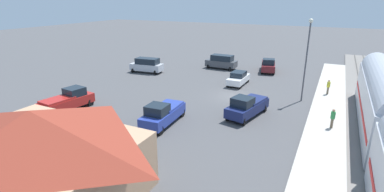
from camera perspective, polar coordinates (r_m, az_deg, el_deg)
ground_plane at (r=34.25m, az=8.08°, el=-0.10°), size 200.00×200.00×0.00m
railway_track at (r=32.99m, az=31.82°, el=-3.34°), size 4.80×70.00×0.30m
platform at (r=32.73m, az=24.93°, el=-2.30°), size 3.20×46.00×0.30m
station_building at (r=18.41m, az=-28.00°, el=-9.83°), size 11.30×8.73×5.23m
pedestrian_on_platform at (r=36.93m, az=24.98°, el=1.77°), size 0.36×0.36×1.71m
pedestrian_waiting_far at (r=27.42m, az=25.69°, el=-3.72°), size 0.36×0.36×1.71m
pickup_blue at (r=26.30m, az=-5.72°, el=-3.41°), size 2.26×5.50×2.14m
pickup_maroon at (r=47.03m, az=14.61°, el=5.86°), size 3.04×5.69×2.14m
pickup_red at (r=32.06m, az=-23.06°, el=-0.79°), size 2.63×5.60×2.14m
suv_silver at (r=45.42m, az=-8.76°, el=5.97°), size 5.09×2.81×2.22m
suv_charcoal at (r=47.68m, az=5.75°, el=6.68°), size 4.95×2.50×2.22m
pickup_navy at (r=28.43m, az=10.64°, el=-1.95°), size 3.04×5.69×2.14m
sedan_white at (r=38.87m, az=9.01°, el=3.44°), size 1.89×4.52×1.74m
light_pole_near_platform at (r=33.37m, az=21.48°, el=8.02°), size 0.44×0.44×8.85m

